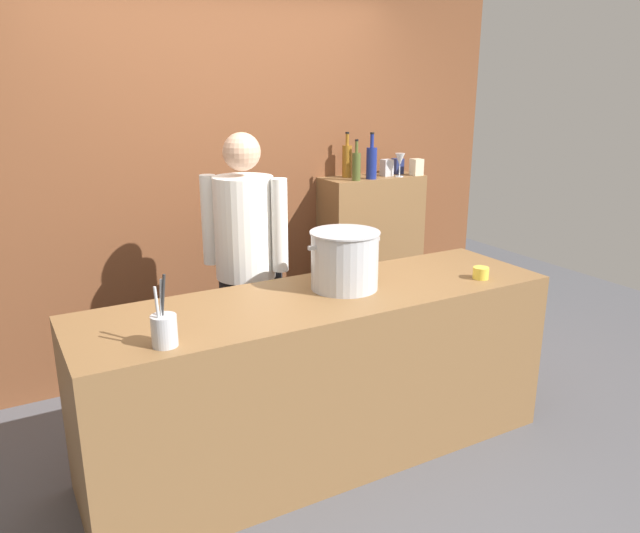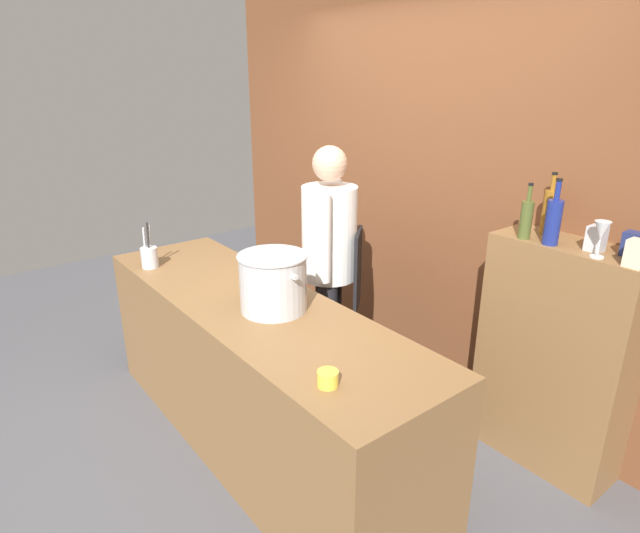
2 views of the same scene
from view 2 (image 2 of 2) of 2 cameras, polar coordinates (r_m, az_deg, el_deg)
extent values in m
plane|color=#4C4C51|center=(3.32, -6.60, -18.15)|extent=(8.00, 8.00, 0.00)
cube|color=brown|center=(3.56, 12.19, 10.89)|extent=(4.40, 0.10, 3.00)
cube|color=brown|center=(3.06, -6.94, -11.53)|extent=(2.45, 0.70, 0.90)
cube|color=brown|center=(3.10, 24.08, -8.98)|extent=(0.76, 0.32, 1.26)
cylinder|color=black|center=(3.41, 0.70, -8.36)|extent=(0.14, 0.14, 0.84)
cylinder|color=black|center=(3.58, 1.19, -6.85)|extent=(0.14, 0.14, 0.84)
cylinder|color=white|center=(3.23, 1.02, 3.63)|extent=(0.34, 0.34, 0.58)
cube|color=black|center=(3.28, 4.11, -0.54)|extent=(0.22, 0.23, 0.52)
cylinder|color=white|center=(3.01, 0.41, 2.97)|extent=(0.09, 0.09, 0.52)
cylinder|color=white|center=(3.43, 1.57, 5.13)|extent=(0.09, 0.09, 0.52)
sphere|color=tan|center=(3.13, 1.07, 11.10)|extent=(0.21, 0.21, 0.21)
cylinder|color=#B7BABF|center=(2.69, -5.10, -1.83)|extent=(0.34, 0.34, 0.29)
cylinder|color=#B7BABF|center=(2.64, -5.20, 1.18)|extent=(0.36, 0.36, 0.01)
cube|color=#B7BABF|center=(2.81, -7.29, 1.09)|extent=(0.04, 0.02, 0.02)
cube|color=#B7BABF|center=(2.51, -2.78, -1.15)|extent=(0.04, 0.02, 0.02)
cylinder|color=#B7BABF|center=(3.47, -18.01, 0.93)|extent=(0.10, 0.10, 0.13)
cylinder|color=#262626|center=(3.44, -18.13, 2.42)|extent=(0.05, 0.01, 0.28)
cylinder|color=#B7BABF|center=(3.46, -18.49, 2.13)|extent=(0.02, 0.02, 0.24)
cylinder|color=#B7BABF|center=(3.45, -18.11, 2.27)|extent=(0.04, 0.04, 0.26)
cylinder|color=yellow|center=(2.10, 0.85, -12.05)|extent=(0.09, 0.09, 0.06)
cylinder|color=navy|center=(2.78, 23.94, 4.38)|extent=(0.07, 0.07, 0.22)
cylinder|color=navy|center=(2.75, 24.40, 7.51)|extent=(0.03, 0.03, 0.09)
cylinder|color=black|center=(2.74, 24.56, 8.57)|extent=(0.03, 0.03, 0.01)
cylinder|color=#475123|center=(2.84, 21.45, 4.72)|extent=(0.06, 0.06, 0.19)
cylinder|color=#475123|center=(2.81, 21.80, 7.37)|extent=(0.02, 0.02, 0.08)
cylinder|color=black|center=(2.80, 21.92, 8.29)|extent=(0.02, 0.02, 0.01)
cylinder|color=#8C5919|center=(2.96, 23.58, 5.39)|extent=(0.07, 0.07, 0.23)
cylinder|color=#8C5919|center=(2.93, 24.01, 8.30)|extent=(0.02, 0.02, 0.08)
cylinder|color=black|center=(2.93, 24.14, 9.20)|extent=(0.03, 0.03, 0.01)
cylinder|color=silver|center=(2.70, 27.81, 0.95)|extent=(0.06, 0.06, 0.01)
cylinder|color=silver|center=(2.69, 27.95, 1.76)|extent=(0.01, 0.01, 0.07)
cone|color=silver|center=(2.67, 28.24, 3.42)|extent=(0.07, 0.07, 0.09)
cube|color=navy|center=(2.78, 30.73, 2.10)|extent=(0.07, 0.07, 0.11)
cube|color=#B2B2B7|center=(2.78, 27.76, 2.69)|extent=(0.07, 0.07, 0.12)
cube|color=beige|center=(2.64, 31.12, 1.22)|extent=(0.08, 0.08, 0.12)
camera|label=1|loc=(3.86, -56.98, 9.00)|focal=34.11mm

